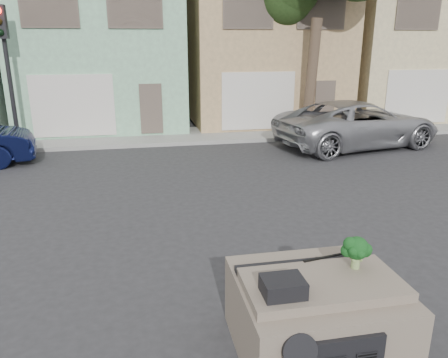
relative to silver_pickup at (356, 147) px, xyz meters
name	(u,v)px	position (x,y,z in m)	size (l,w,h in m)	color
ground_plane	(254,248)	(-6.07, -7.58, 0.00)	(120.00, 120.00, 0.00)	#303033
sidewalk	(190,136)	(-6.07, 2.92, 0.07)	(40.00, 3.00, 0.15)	gray
townhouse_mint	(103,43)	(-9.57, 6.92, 3.77)	(7.20, 8.20, 7.55)	#8CC49C
townhouse_tan	(258,43)	(-2.07, 6.92, 3.77)	(7.20, 8.20, 7.55)	tan
townhouse_beige	(395,43)	(5.43, 6.92, 3.77)	(7.20, 8.20, 7.55)	beige
silver_pickup	(356,147)	(0.00, 0.00, 0.00)	(2.92, 6.32, 1.76)	#A5A6AB
traffic_signal	(9,80)	(-12.57, 1.92, 2.55)	(0.40, 0.40, 5.10)	black
tree_near	(314,31)	(-1.07, 2.22, 4.25)	(4.40, 4.00, 8.50)	#213715
car_dashboard	(315,313)	(-6.07, -10.58, 0.56)	(2.00, 1.80, 1.12)	#77695A
instrument_hump	(283,287)	(-6.65, -10.93, 1.22)	(0.48, 0.38, 0.20)	black
wiper_arm	(327,257)	(-5.79, -10.20, 1.13)	(0.70, 0.03, 0.02)	black
broccoli	(356,252)	(-5.54, -10.52, 1.34)	(0.36, 0.36, 0.43)	#0F3913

